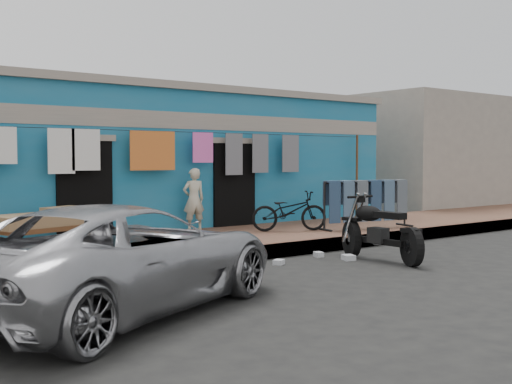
% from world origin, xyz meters
% --- Properties ---
extents(ground, '(80.00, 80.00, 0.00)m').
position_xyz_m(ground, '(0.00, 0.00, 0.00)').
color(ground, black).
rests_on(ground, ground).
extents(sidewalk, '(28.00, 3.00, 0.25)m').
position_xyz_m(sidewalk, '(0.00, 3.00, 0.12)').
color(sidewalk, brown).
rests_on(sidewalk, ground).
extents(curb, '(28.00, 0.10, 0.25)m').
position_xyz_m(curb, '(0.00, 1.55, 0.12)').
color(curb, gray).
rests_on(curb, ground).
extents(building, '(12.20, 5.20, 3.36)m').
position_xyz_m(building, '(-0.00, 6.99, 1.69)').
color(building, '#136795').
rests_on(building, ground).
extents(neighbor_right, '(6.00, 5.00, 3.80)m').
position_xyz_m(neighbor_right, '(11.00, 7.00, 1.90)').
color(neighbor_right, '#9E9384').
rests_on(neighbor_right, ground).
extents(clothesline, '(10.06, 0.06, 2.10)m').
position_xyz_m(clothesline, '(-0.76, 4.25, 1.81)').
color(clothesline, brown).
rests_on(clothesline, sidewalk).
extents(car, '(5.00, 3.74, 1.28)m').
position_xyz_m(car, '(-3.82, -0.40, 0.64)').
color(car, '#ACACB1').
rests_on(car, ground).
extents(seated_person, '(0.51, 0.39, 1.30)m').
position_xyz_m(seated_person, '(0.06, 4.20, 0.90)').
color(seated_person, beige).
rests_on(seated_person, sidewalk).
extents(bicycle, '(1.65, 1.18, 1.01)m').
position_xyz_m(bicycle, '(1.59, 2.93, 0.76)').
color(bicycle, black).
rests_on(bicycle, sidewalk).
extents(motorcycle, '(0.63, 1.71, 1.10)m').
position_xyz_m(motorcycle, '(1.28, 0.18, 0.55)').
color(motorcycle, black).
rests_on(motorcycle, ground).
extents(charpoy, '(2.29, 1.77, 0.63)m').
position_xyz_m(charpoy, '(-3.24, 3.57, 0.57)').
color(charpoy, brown).
rests_on(charpoy, sidewalk).
extents(jeans_rack, '(2.40, 1.29, 1.07)m').
position_xyz_m(jeans_rack, '(3.26, 2.33, 0.79)').
color(jeans_rack, black).
rests_on(jeans_rack, sidewalk).
extents(litter_a, '(0.24, 0.22, 0.08)m').
position_xyz_m(litter_a, '(-0.33, 0.96, 0.04)').
color(litter_a, silver).
rests_on(litter_a, ground).
extents(litter_b, '(0.18, 0.21, 0.09)m').
position_xyz_m(litter_b, '(0.77, 1.17, 0.05)').
color(litter_b, silver).
rests_on(litter_b, ground).
extents(litter_c, '(0.25, 0.28, 0.09)m').
position_xyz_m(litter_c, '(0.93, 0.59, 0.05)').
color(litter_c, silver).
rests_on(litter_c, ground).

